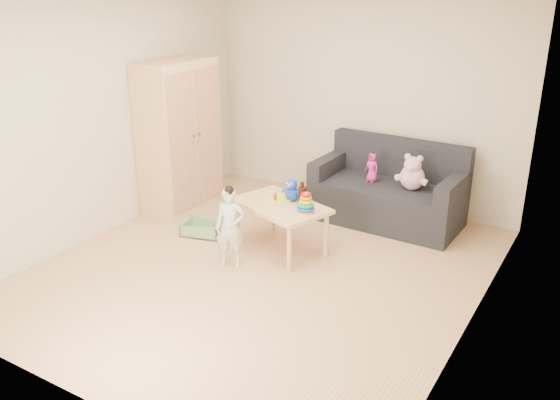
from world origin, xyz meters
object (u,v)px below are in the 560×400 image
Objects in this scene: play_table at (281,227)px; toddler at (230,228)px; wardrobe at (179,136)px; sofa at (386,203)px.

play_table is 1.24× the size of toddler.
wardrobe reaches higher than sofa.
wardrobe is 1.83m from play_table.
sofa is 2.12× the size of toddler.
sofa is 2.04m from toddler.
wardrobe reaches higher than toddler.
toddler is (-0.24, -0.55, 0.14)m from play_table.
toddler is at bearing -115.06° from sofa.
wardrobe is 1.08× the size of sofa.
wardrobe is at bearing 166.11° from play_table.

